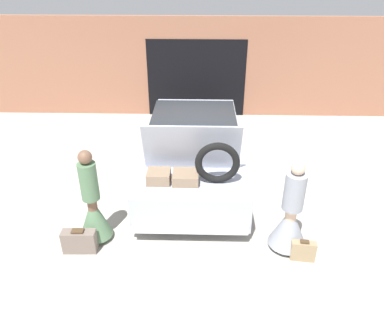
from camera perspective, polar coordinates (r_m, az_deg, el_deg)
ground_plane at (r=8.35m, az=0.24°, el=-1.62°), size 40.00×40.00×0.00m
garage_wall_back at (r=10.96m, az=0.68°, el=13.83°), size 12.00×0.14×2.80m
car at (r=8.06m, az=0.26°, el=2.01°), size 2.04×4.77×1.77m
person_left at (r=6.34m, az=-14.85°, el=-7.21°), size 0.54×0.54×1.67m
person_right at (r=6.18m, az=14.74°, el=-8.65°), size 0.62×0.62×1.60m
suitcase_beside_left_person at (r=6.40m, az=-16.77°, el=-11.76°), size 0.54×0.21×0.42m
suitcase_beside_right_person at (r=6.26m, az=16.57°, el=-13.11°), size 0.39×0.17×0.37m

